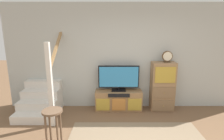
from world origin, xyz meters
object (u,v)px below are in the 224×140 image
at_px(television, 119,78).
at_px(media_console, 119,100).
at_px(side_cabinet, 163,86).
at_px(bar_stool_near, 53,120).
at_px(desk_clock, 168,57).

bearing_deg(television, media_console, -90.00).
bearing_deg(side_cabinet, bar_stool_near, -145.73).
bearing_deg(media_console, bar_stool_near, -127.06).
bearing_deg(television, bar_stool_near, -126.64).
distance_m(media_console, bar_stool_near, 1.96).
bearing_deg(television, side_cabinet, -0.70).
relative_size(television, bar_stool_near, 1.43).
height_order(television, bar_stool_near, television).
relative_size(media_console, side_cabinet, 0.95).
relative_size(television, side_cabinet, 0.82).
height_order(media_console, bar_stool_near, bar_stool_near).
xyz_separation_m(media_console, side_cabinet, (1.12, 0.01, 0.37)).
height_order(side_cabinet, desk_clock, desk_clock).
height_order(media_console, desk_clock, desk_clock).
xyz_separation_m(media_console, bar_stool_near, (-1.17, -1.55, 0.28)).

